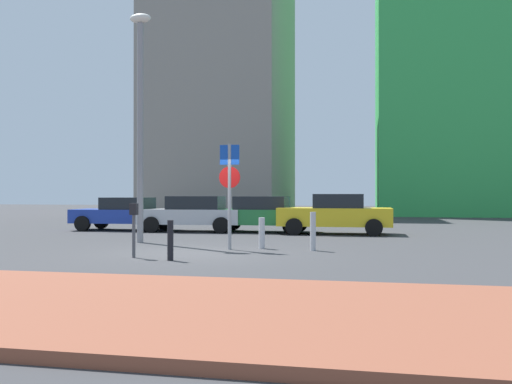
{
  "coord_description": "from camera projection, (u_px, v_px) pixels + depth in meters",
  "views": [
    {
      "loc": [
        4.54,
        -13.45,
        1.53
      ],
      "look_at": [
        1.0,
        3.86,
        1.61
      ],
      "focal_mm": 38.06,
      "sensor_mm": 36.0,
      "label": 1
    }
  ],
  "objects": [
    {
      "name": "traffic_bollard_far",
      "position": [
        170.0,
        240.0,
        12.54
      ],
      "size": [
        0.14,
        0.14,
        0.94
      ],
      "primitive_type": "cylinder",
      "color": "black",
      "rests_on": "ground"
    },
    {
      "name": "ground_plane",
      "position": [
        189.0,
        253.0,
        14.08
      ],
      "size": [
        120.0,
        120.0,
        0.0
      ],
      "primitive_type": "plane",
      "color": "#38383A"
    },
    {
      "name": "parked_car_yellow",
      "position": [
        336.0,
        214.0,
        20.91
      ],
      "size": [
        4.32,
        2.02,
        1.55
      ],
      "color": "gold",
      "rests_on": "ground"
    },
    {
      "name": "building_colorful_midrise",
      "position": [
        473.0,
        40.0,
        43.03
      ],
      "size": [
        15.0,
        15.6,
        27.66
      ],
      "primitive_type": "cube",
      "color": "green",
      "rests_on": "ground"
    },
    {
      "name": "parked_car_blue",
      "position": [
        125.0,
        213.0,
        23.13
      ],
      "size": [
        4.28,
        2.16,
        1.4
      ],
      "color": "#1E389E",
      "rests_on": "ground"
    },
    {
      "name": "traffic_bollard_mid",
      "position": [
        262.0,
        233.0,
        15.31
      ],
      "size": [
        0.17,
        0.17,
        0.88
      ],
      "primitive_type": "cylinder",
      "color": "#B7B7BC",
      "rests_on": "ground"
    },
    {
      "name": "parking_meter",
      "position": [
        134.0,
        222.0,
        13.11
      ],
      "size": [
        0.18,
        0.14,
        1.32
      ],
      "color": "#4C4C51",
      "rests_on": "ground"
    },
    {
      "name": "building_under_construction",
      "position": [
        224.0,
        88.0,
        44.23
      ],
      "size": [
        10.14,
        12.36,
        20.43
      ],
      "primitive_type": "cube",
      "color": "gray",
      "rests_on": "ground"
    },
    {
      "name": "sidewalk_brick",
      "position": [
        25.0,
        302.0,
        7.35
      ],
      "size": [
        40.0,
        4.45,
        0.14
      ],
      "primitive_type": "cube",
      "color": "brown",
      "rests_on": "ground"
    },
    {
      "name": "parking_sign_post",
      "position": [
        230.0,
        183.0,
        15.04
      ],
      "size": [
        0.6,
        0.1,
        2.94
      ],
      "color": "gray",
      "rests_on": "ground"
    },
    {
      "name": "parked_car_silver",
      "position": [
        193.0,
        213.0,
        22.38
      ],
      "size": [
        4.28,
        2.22,
        1.46
      ],
      "color": "#B7BABF",
      "rests_on": "ground"
    },
    {
      "name": "parked_car_green",
      "position": [
        261.0,
        213.0,
        22.0
      ],
      "size": [
        4.04,
        2.04,
        1.45
      ],
      "color": "#237238",
      "rests_on": "ground"
    },
    {
      "name": "street_lamp",
      "position": [
        140.0,
        108.0,
        17.24
      ],
      "size": [
        0.7,
        0.36,
        7.29
      ],
      "color": "gray",
      "rests_on": "ground"
    },
    {
      "name": "traffic_bollard_near",
      "position": [
        313.0,
        231.0,
        14.75
      ],
      "size": [
        0.16,
        0.16,
        1.05
      ],
      "primitive_type": "cylinder",
      "color": "#B7B7BC",
      "rests_on": "ground"
    }
  ]
}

